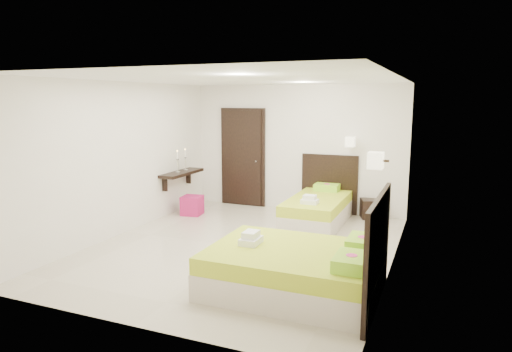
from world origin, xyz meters
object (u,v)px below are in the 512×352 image
at_px(nightstand, 372,209).
at_px(bed_double, 300,268).
at_px(bed_single, 318,208).
at_px(ottoman, 192,205).

bearing_deg(nightstand, bed_double, -113.98).
distance_m(bed_single, ottoman, 2.54).
xyz_separation_m(bed_single, ottoman, (-2.51, -0.37, -0.10)).
height_order(bed_double, ottoman, bed_double).
relative_size(bed_single, nightstand, 4.56).
relative_size(bed_single, bed_double, 0.95).
distance_m(nightstand, ottoman, 3.58).
distance_m(bed_single, nightstand, 1.16).
bearing_deg(bed_single, ottoman, -171.66).
distance_m(bed_double, nightstand, 3.91).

